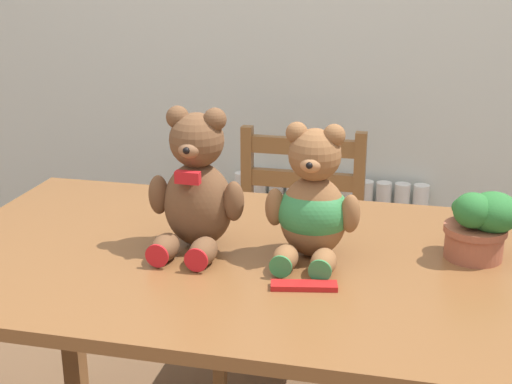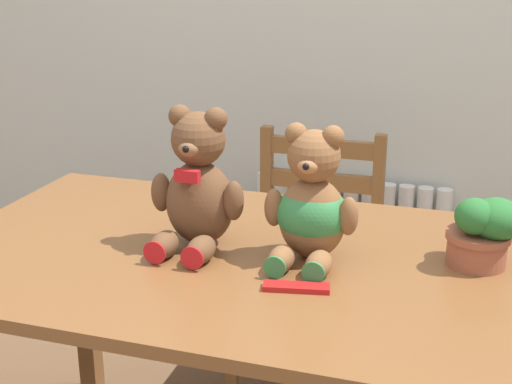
# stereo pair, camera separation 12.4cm
# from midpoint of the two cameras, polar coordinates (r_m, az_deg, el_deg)

# --- Properties ---
(radiator) EXTENTS (0.78, 0.10, 0.61)m
(radiator) POSITION_cam_midpoint_polar(r_m,az_deg,el_deg) (2.92, 4.47, -5.34)
(radiator) COLOR white
(radiator) RESTS_ON ground_plane
(dining_table) EXTENTS (1.40, 0.90, 0.78)m
(dining_table) POSITION_cam_midpoint_polar(r_m,az_deg,el_deg) (1.75, -4.36, -7.90)
(dining_table) COLOR brown
(dining_table) RESTS_ON ground_plane
(wooden_chair_behind) EXTENTS (0.45, 0.44, 0.86)m
(wooden_chair_behind) POSITION_cam_midpoint_polar(r_m,az_deg,el_deg) (2.51, 1.62, -5.09)
(wooden_chair_behind) COLOR brown
(wooden_chair_behind) RESTS_ON ground_plane
(teddy_bear_left) EXTENTS (0.24, 0.24, 0.34)m
(teddy_bear_left) POSITION_cam_midpoint_polar(r_m,az_deg,el_deg) (1.70, -6.89, 0.23)
(teddy_bear_left) COLOR brown
(teddy_bear_left) RESTS_ON dining_table
(teddy_bear_right) EXTENTS (0.22, 0.23, 0.32)m
(teddy_bear_right) POSITION_cam_midpoint_polar(r_m,az_deg,el_deg) (1.64, 2.42, -1.09)
(teddy_bear_right) COLOR brown
(teddy_bear_right) RESTS_ON dining_table
(potted_plant) EXTENTS (0.17, 0.15, 0.17)m
(potted_plant) POSITION_cam_midpoint_polar(r_m,az_deg,el_deg) (1.70, 15.49, -2.49)
(potted_plant) COLOR #9E5138
(potted_plant) RESTS_ON dining_table
(chocolate_bar) EXTENTS (0.15, 0.06, 0.01)m
(chocolate_bar) POSITION_cam_midpoint_polar(r_m,az_deg,el_deg) (1.52, 1.52, -7.55)
(chocolate_bar) COLOR red
(chocolate_bar) RESTS_ON dining_table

